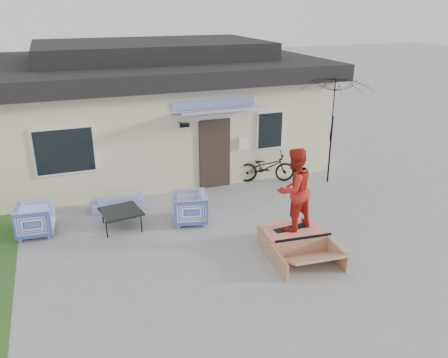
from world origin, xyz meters
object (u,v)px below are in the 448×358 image
object	(u,v)px
loveseat	(117,199)
patio_umbrella	(332,127)
bicycle	(266,164)
coffee_table	(122,219)
skateboard	(292,227)
armchair_right	(189,206)
skate_ramp	(292,238)
skater	(294,188)
armchair_left	(35,218)

from	to	relation	value
loveseat	patio_umbrella	distance (m)	6.63
bicycle	patio_umbrella	distance (m)	2.27
coffee_table	skateboard	distance (m)	4.21
armchair_right	skate_ramp	size ratio (longest dim) A/B	0.49
bicycle	skater	size ratio (longest dim) A/B	0.94
bicycle	skateboard	world-z (taller)	bicycle
loveseat	skate_ramp	size ratio (longest dim) A/B	0.80
armchair_right	skate_ramp	world-z (taller)	armchair_right
patio_umbrella	skateboard	world-z (taller)	patio_umbrella
coffee_table	skater	world-z (taller)	skater
coffee_table	loveseat	bearing A→B (deg)	86.36
coffee_table	patio_umbrella	distance (m)	6.77
patio_umbrella	skater	bearing A→B (deg)	-133.34
armchair_left	coffee_table	xyz separation A→B (m)	(1.99, -0.36, -0.20)
armchair_right	coffee_table	xyz separation A→B (m)	(-1.67, 0.30, -0.21)
loveseat	armchair_right	size ratio (longest dim) A/B	1.63
armchair_left	loveseat	bearing A→B (deg)	-62.39
skateboard	skater	distance (m)	0.97
loveseat	bicycle	bearing A→B (deg)	-173.30
coffee_table	patio_umbrella	size ratio (longest dim) A/B	0.34
coffee_table	skate_ramp	distance (m)	4.22
armchair_right	loveseat	bearing A→B (deg)	-121.62
coffee_table	skateboard	bearing A→B (deg)	-33.26
skate_ramp	armchair_left	bearing A→B (deg)	158.48
skate_ramp	armchair_right	bearing A→B (deg)	136.60
loveseat	armchair_left	bearing A→B (deg)	23.30
loveseat	bicycle	size ratio (longest dim) A/B	0.80
armchair_right	coffee_table	world-z (taller)	armchair_right
bicycle	patio_umbrella	bearing A→B (deg)	-93.97
armchair_left	armchair_right	distance (m)	3.72
armchair_left	skate_ramp	distance (m)	6.13
armchair_left	skate_ramp	bearing A→B (deg)	-110.46
skateboard	bicycle	bearing A→B (deg)	68.66
armchair_left	patio_umbrella	size ratio (longest dim) A/B	0.31
loveseat	patio_umbrella	world-z (taller)	patio_umbrella
loveseat	bicycle	world-z (taller)	bicycle
loveseat	patio_umbrella	size ratio (longest dim) A/B	0.52
armchair_left	skater	distance (m)	6.20
coffee_table	armchair_right	bearing A→B (deg)	-10.25
loveseat	armchair_left	size ratio (longest dim) A/B	1.66
loveseat	armchair_right	distance (m)	2.19
skate_ramp	coffee_table	bearing A→B (deg)	150.91
loveseat	coffee_table	size ratio (longest dim) A/B	1.53
loveseat	armchair_right	xyz separation A→B (m)	(1.60, -1.49, 0.16)
loveseat	skateboard	bearing A→B (deg)	135.99
skateboard	skater	bearing A→B (deg)	0.00
skater	bicycle	bearing A→B (deg)	-123.05
armchair_left	patio_umbrella	bearing A→B (deg)	-80.62
coffee_table	skateboard	world-z (taller)	skateboard
coffee_table	skater	xyz separation A→B (m)	(3.51, -2.30, 1.22)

